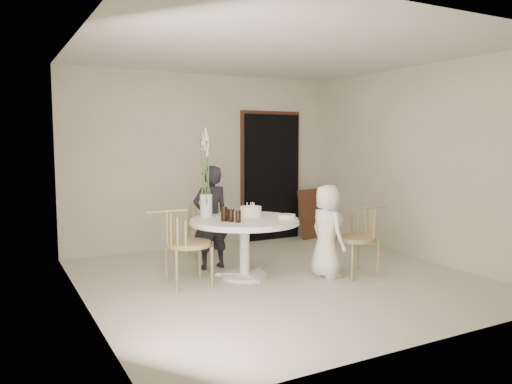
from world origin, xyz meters
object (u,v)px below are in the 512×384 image
girl (211,217)px  boy (327,231)px  chair_right (364,230)px  table (244,228)px  flower_vase (206,182)px  chair_left (178,237)px  birthday_cake (251,211)px  chair_far (203,219)px

girl → boy: (1.09, -1.05, -0.11)m
chair_right → girl: bearing=-125.1°
table → flower_vase: (-0.36, 0.34, 0.55)m
chair_right → chair_left: bearing=-103.0°
flower_vase → boy: bearing=-32.1°
table → flower_vase: flower_vase is taller
birthday_cake → flower_vase: 0.67m
table → chair_far: (0.00, 1.34, -0.08)m
birthday_cake → flower_vase: (-0.50, 0.24, 0.37)m
boy → flower_vase: size_ratio=1.01×
chair_left → boy: (1.75, -0.46, -0.01)m
table → chair_right: bearing=-22.2°
boy → birthday_cake: size_ratio=4.37×
chair_far → birthday_cake: 1.27m
chair_far → chair_left: size_ratio=0.91×
chair_far → chair_left: bearing=-114.1°
table → birthday_cake: 0.25m
birthday_cake → boy: bearing=-36.2°
girl → chair_left: bearing=38.7°
chair_far → boy: bearing=-54.8°
chair_right → boy: size_ratio=0.75×
table → chair_far: bearing=90.0°
chair_far → flower_vase: bearing=-101.3°
chair_right → flower_vase: (-1.74, 0.90, 0.61)m
chair_far → flower_vase: 1.23m
table → girl: 0.63m
table → chair_right: 1.49m
chair_right → flower_vase: 2.05m
chair_right → flower_vase: size_ratio=0.76×
chair_left → chair_far: bearing=-30.1°
boy → girl: bearing=46.7°
birthday_cake → flower_vase: size_ratio=0.23×
chair_right → birthday_cake: bearing=-116.8°
flower_vase → chair_far: bearing=70.2°
chair_far → girl: size_ratio=0.61×
chair_far → chair_right: bearing=-45.6°
chair_left → girl: size_ratio=0.67×
table → chair_right: size_ratio=1.55×
birthday_cake → chair_left: bearing=-174.6°
table → chair_left: bearing=179.2°
girl → flower_vase: flower_vase is taller
chair_far → flower_vase: size_ratio=0.73×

